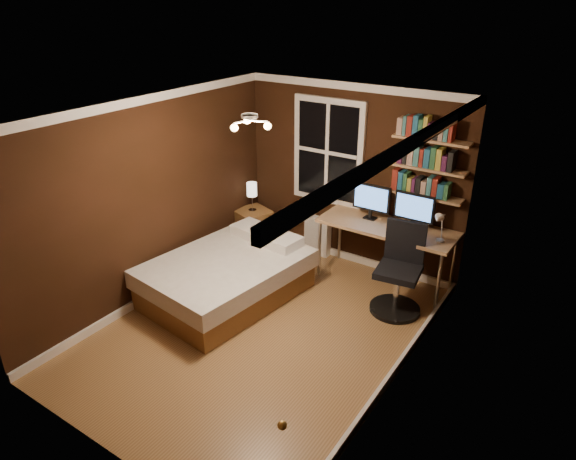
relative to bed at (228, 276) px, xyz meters
The scene contains 24 objects.
floor 0.90m from the bed, 24.57° to the right, with size 4.20×4.20×0.00m, color brown.
wall_back 2.14m from the bed, 65.96° to the left, with size 3.20×0.04×2.50m, color black.
wall_left 1.32m from the bed, 156.60° to the right, with size 0.04×4.20×2.50m, color black.
wall_right 2.59m from the bed, ahead, with size 0.04×4.20×2.50m, color black.
ceiling 2.38m from the bed, 24.57° to the right, with size 3.20×4.20×0.02m, color white.
window 2.17m from the bed, 75.94° to the left, with size 1.06×0.06×1.46m, color white.
door 3.13m from the bed, 38.83° to the right, with size 0.03×0.82×2.05m, color black, non-canonical shape.
door_knob 3.29m from the bed, 43.45° to the right, with size 0.06×0.06×0.06m, color gold.
ceiling_fixture 2.30m from the bed, 30.36° to the right, with size 0.44×0.44×0.18m, color beige, non-canonical shape.
bookshelf_lower 2.65m from the bed, 41.16° to the left, with size 0.92×0.22×0.03m, color #A47A4F.
books_row_lower 2.70m from the bed, 41.16° to the left, with size 0.66×0.16×0.23m, color maroon, non-canonical shape.
bookshelf_middle 2.80m from the bed, 41.16° to the left, with size 0.92×0.22×0.03m, color #A47A4F.
books_row_middle 2.86m from the bed, 41.16° to the left, with size 0.66×0.16×0.23m, color #1A5479, non-canonical shape.
bookshelf_upper 2.98m from the bed, 41.16° to the left, with size 0.92×0.22×0.03m, color #A47A4F.
books_row_upper 3.05m from the bed, 41.16° to the left, with size 0.66×0.16×0.23m, color #285E38, non-canonical shape.
bed is the anchor object (origin of this frame).
nightstand 1.46m from the bed, 114.73° to the left, with size 0.46×0.46×0.57m, color brown.
bedside_lamp 1.55m from the bed, 114.73° to the left, with size 0.15×0.15×0.43m, color #F0E3CC, non-canonical shape.
radiator 1.67m from the bed, 78.32° to the left, with size 0.38×0.13×0.58m, color silver.
desk 2.10m from the bed, 43.08° to the left, with size 1.75×0.66×0.83m.
monitor_left 2.07m from the bed, 50.78° to the left, with size 0.51×0.12×0.47m, color black, non-canonical shape.
monitor_right 2.45m from the bed, 39.70° to the left, with size 0.51×0.12×0.47m, color black, non-canonical shape.
desk_lamp 2.64m from the bed, 29.63° to the left, with size 0.14×0.32×0.44m, color silver, non-canonical shape.
office_chair 2.10m from the bed, 25.85° to the left, with size 0.61×0.61×1.10m.
Camera 1 is at (2.94, -3.88, 3.54)m, focal length 32.00 mm.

